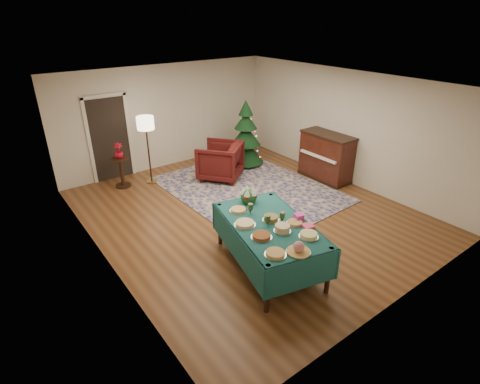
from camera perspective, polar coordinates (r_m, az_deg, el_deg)
room_shell at (r=7.50m, az=1.15°, el=6.02°), size 7.00×7.00×7.00m
doorway at (r=9.85m, az=-19.25°, el=7.93°), size 1.08×0.04×2.16m
rug at (r=9.05m, az=1.28°, el=0.47°), size 3.35×4.31×0.02m
buffet_table at (r=6.12m, az=4.51°, el=-6.19°), size 1.69×2.33×0.82m
platter_0 at (r=5.32m, az=5.41°, el=-9.31°), size 0.32×0.32×0.05m
platter_1 at (r=5.38m, az=8.93°, el=-8.46°), size 0.35×0.35×0.18m
platter_2 at (r=5.77m, az=10.42°, el=-6.48°), size 0.30×0.30×0.07m
platter_3 at (r=5.68m, az=3.29°, el=-6.71°), size 0.33×0.33×0.06m
platter_4 at (r=5.84m, az=6.48°, el=-5.53°), size 0.27×0.27×0.11m
platter_5 at (r=6.07m, az=8.34°, el=-4.67°), size 0.28×0.28×0.05m
platter_6 at (r=5.98m, az=0.74°, el=-4.85°), size 0.35×0.35×0.06m
platter_7 at (r=6.12m, az=4.73°, el=-4.01°), size 0.28×0.28×0.08m
platter_8 at (r=6.38m, az=-0.26°, el=-2.74°), size 0.30×0.30×0.05m
goblet_0 at (r=6.26m, az=1.59°, el=-2.54°), size 0.09×0.09×0.19m
goblet_1 at (r=6.04m, az=6.46°, el=-3.82°), size 0.09×0.09×0.19m
goblet_2 at (r=5.93m, az=4.24°, el=-4.33°), size 0.09×0.09×0.19m
napkin_stack at (r=6.01m, az=10.30°, el=-5.15°), size 0.20×0.20×0.04m
gift_box at (r=6.17m, az=8.94°, el=-3.80°), size 0.16×0.16×0.11m
centerpiece at (r=6.61m, az=1.35°, el=-0.49°), size 0.29×0.30×0.34m
armchair at (r=9.50m, az=-3.06°, el=5.01°), size 1.37×1.36×1.03m
floor_lamp at (r=9.24m, az=-14.16°, el=9.56°), size 0.41×0.41×1.67m
side_table at (r=9.51m, az=-17.58°, el=2.80°), size 0.41×0.41×0.74m
potted_plant at (r=9.35m, az=-17.98°, el=5.51°), size 0.21×0.37×0.21m
christmas_tree at (r=10.29m, az=0.87°, el=8.47°), size 1.31×1.31×1.81m
piano at (r=9.70m, az=12.97°, el=5.20°), size 0.65×1.37×1.18m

